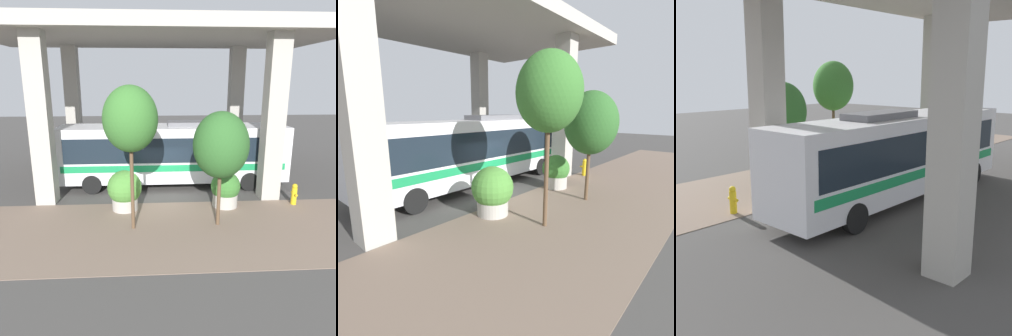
{
  "view_description": "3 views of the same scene",
  "coord_description": "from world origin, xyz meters",
  "views": [
    {
      "loc": [
        -14.74,
        0.57,
        5.73
      ],
      "look_at": [
        -0.37,
        -0.34,
        1.85
      ],
      "focal_mm": 35.0,
      "sensor_mm": 36.0,
      "label": 1
    },
    {
      "loc": [
        -7.18,
        8.19,
        3.79
      ],
      "look_at": [
        0.85,
        -0.85,
        1.16
      ],
      "focal_mm": 28.0,
      "sensor_mm": 36.0,
      "label": 2
    },
    {
      "loc": [
        12.15,
        -14.34,
        4.93
      ],
      "look_at": [
        0.99,
        -2.06,
        1.22
      ],
      "focal_mm": 45.0,
      "sensor_mm": 36.0,
      "label": 3
    }
  ],
  "objects": [
    {
      "name": "planter_front",
      "position": [
        -0.69,
        1.64,
        0.92
      ],
      "size": [
        1.55,
        1.55,
        1.84
      ],
      "color": "#ADA89E",
      "rests_on": "ground"
    },
    {
      "name": "fire_hydrant",
      "position": [
        -0.55,
        -6.31,
        0.52
      ],
      "size": [
        0.53,
        0.25,
        1.03
      ],
      "color": "gold",
      "rests_on": "ground"
    },
    {
      "name": "planter_middle",
      "position": [
        -0.57,
        -2.99,
        0.82
      ],
      "size": [
        1.35,
        1.35,
        1.67
      ],
      "color": "#ADA89E",
      "rests_on": "ground"
    },
    {
      "name": "ground_plane",
      "position": [
        0.0,
        0.0,
        0.0
      ],
      "size": [
        80.0,
        80.0,
        0.0
      ],
      "primitive_type": "plane",
      "color": "#474442",
      "rests_on": "ground"
    },
    {
      "name": "street_tree_far",
      "position": [
        -2.7,
        1.19,
        4.33
      ],
      "size": [
        2.04,
        2.04,
        5.58
      ],
      "color": "brown",
      "rests_on": "ground"
    },
    {
      "name": "bus",
      "position": [
        2.77,
        -0.82,
        1.95
      ],
      "size": [
        2.64,
        12.26,
        3.59
      ],
      "color": "silver",
      "rests_on": "ground"
    },
    {
      "name": "overpass",
      "position": [
        4.0,
        0.0,
        7.3
      ],
      "size": [
        9.4,
        18.84,
        8.41
      ],
      "color": "#ADA89E",
      "rests_on": "ground"
    },
    {
      "name": "street_tree_near",
      "position": [
        -2.56,
        -2.24,
        3.31
      ],
      "size": [
        2.16,
        2.16,
        4.61
      ],
      "color": "brown",
      "rests_on": "ground"
    },
    {
      "name": "sidewalk_strip",
      "position": [
        -3.0,
        0.0,
        0.01
      ],
      "size": [
        6.0,
        40.0,
        0.02
      ],
      "color": "#7A6656",
      "rests_on": "ground"
    }
  ]
}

